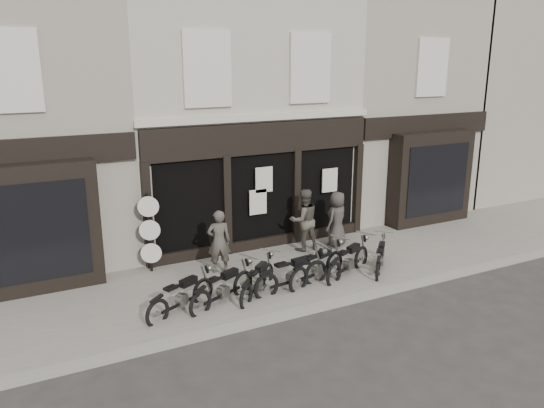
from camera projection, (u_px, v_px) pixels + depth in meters
name	position (u px, v px, depth m)	size (l,w,h in m)	color
ground_plane	(312.00, 285.00, 13.69)	(90.00, 90.00, 0.00)	#2D2B28
pavement	(295.00, 271.00, 14.45)	(30.00, 4.20, 0.12)	slate
kerb	(340.00, 302.00, 12.60)	(30.00, 0.25, 0.13)	gray
central_building	(222.00, 108.00, 17.74)	(7.30, 6.22, 8.34)	#A8A390
neighbour_left	(13.00, 119.00, 14.90)	(5.60, 6.73, 8.34)	gray
neighbour_right	(375.00, 103.00, 20.50)	(5.60, 6.73, 8.34)	gray
filler_right	(517.00, 95.00, 24.17)	(11.00, 6.00, 8.20)	gray
motorcycle_0	(182.00, 299.00, 12.02)	(1.91, 1.17, 0.99)	black
motorcycle_1	(223.00, 291.00, 12.42)	(1.97, 1.14, 1.01)	black
motorcycle_2	(258.00, 283.00, 12.92)	(1.64, 1.51, 0.96)	black
motorcycle_3	(293.00, 277.00, 13.15)	(2.22, 0.61, 1.06)	black
motorcycle_4	(318.00, 269.00, 13.68)	(2.11, 1.08, 1.06)	black
motorcycle_5	(349.00, 263.00, 14.09)	(2.00, 1.20, 1.03)	black
motorcycle_6	(380.00, 260.00, 14.44)	(1.50, 1.57, 0.94)	black
man_left	(219.00, 241.00, 14.07)	(0.63, 0.41, 1.72)	#453F39
man_centre	(304.00, 220.00, 15.71)	(0.91, 0.71, 1.87)	#49433B
man_right	(337.00, 219.00, 16.09)	(0.83, 0.54, 1.70)	#39332F
advert_sign_post	(150.00, 236.00, 14.05)	(0.54, 0.36, 2.29)	black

